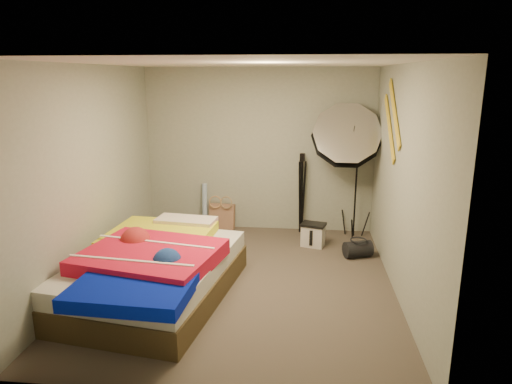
# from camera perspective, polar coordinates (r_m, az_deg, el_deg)

# --- Properties ---
(floor) EXTENTS (4.00, 4.00, 0.00)m
(floor) POSITION_cam_1_polar(r_m,az_deg,el_deg) (5.52, -1.72, -11.14)
(floor) COLOR #4A3E37
(floor) RESTS_ON ground
(ceiling) EXTENTS (4.00, 4.00, 0.00)m
(ceiling) POSITION_cam_1_polar(r_m,az_deg,el_deg) (4.98, -1.94, 15.80)
(ceiling) COLOR silver
(ceiling) RESTS_ON wall_back
(wall_back) EXTENTS (3.50, 0.00, 3.50)m
(wall_back) POSITION_cam_1_polar(r_m,az_deg,el_deg) (7.05, 0.38, 5.20)
(wall_back) COLOR gray
(wall_back) RESTS_ON floor
(wall_front) EXTENTS (3.50, 0.00, 3.50)m
(wall_front) POSITION_cam_1_polar(r_m,az_deg,el_deg) (3.21, -6.67, -6.24)
(wall_front) COLOR gray
(wall_front) RESTS_ON floor
(wall_left) EXTENTS (0.00, 4.00, 4.00)m
(wall_left) POSITION_cam_1_polar(r_m,az_deg,el_deg) (5.61, -19.83, 1.94)
(wall_left) COLOR gray
(wall_left) RESTS_ON floor
(wall_right) EXTENTS (0.00, 4.00, 4.00)m
(wall_right) POSITION_cam_1_polar(r_m,az_deg,el_deg) (5.17, 17.78, 1.10)
(wall_right) COLOR gray
(wall_right) RESTS_ON floor
(tote_bag) EXTENTS (0.41, 0.20, 0.41)m
(tote_bag) POSITION_cam_1_polar(r_m,az_deg,el_deg) (7.28, -4.27, -3.05)
(tote_bag) COLOR #A77A60
(tote_bag) RESTS_ON floor
(wrapping_roll) EXTENTS (0.11, 0.21, 0.72)m
(wrapping_roll) POSITION_cam_1_polar(r_m,az_deg,el_deg) (7.29, -6.42, -1.78)
(wrapping_roll) COLOR #4D7BB3
(wrapping_roll) RESTS_ON floor
(camera_case) EXTENTS (0.36, 0.30, 0.31)m
(camera_case) POSITION_cam_1_polar(r_m,az_deg,el_deg) (6.59, 7.15, -5.42)
(camera_case) COLOR beige
(camera_case) RESTS_ON floor
(duffel_bag) EXTENTS (0.42, 0.33, 0.22)m
(duffel_bag) POSITION_cam_1_polar(r_m,az_deg,el_deg) (6.32, 12.61, -6.98)
(duffel_bag) COLOR black
(duffel_bag) RESTS_ON floor
(wall_stripe_upper) EXTENTS (0.02, 0.91, 0.78)m
(wall_stripe_upper) POSITION_cam_1_polar(r_m,az_deg,el_deg) (5.65, 16.92, 9.45)
(wall_stripe_upper) COLOR gold
(wall_stripe_upper) RESTS_ON wall_right
(wall_stripe_lower) EXTENTS (0.02, 0.91, 0.78)m
(wall_stripe_lower) POSITION_cam_1_polar(r_m,az_deg,el_deg) (5.91, 16.34, 7.73)
(wall_stripe_lower) COLOR gold
(wall_stripe_lower) RESTS_ON wall_right
(bed) EXTENTS (1.79, 2.43, 0.63)m
(bed) POSITION_cam_1_polar(r_m,az_deg,el_deg) (5.16, -12.59, -9.51)
(bed) COLOR #46371F
(bed) RESTS_ON floor
(photo_umbrella) EXTENTS (1.25, 0.96, 2.12)m
(photo_umbrella) POSITION_cam_1_polar(r_m,az_deg,el_deg) (6.67, 11.26, 6.72)
(photo_umbrella) COLOR black
(photo_umbrella) RESTS_ON floor
(camera_tripod) EXTENTS (0.08, 0.08, 1.24)m
(camera_tripod) POSITION_cam_1_polar(r_m,az_deg,el_deg) (7.00, 5.73, 0.55)
(camera_tripod) COLOR black
(camera_tripod) RESTS_ON floor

